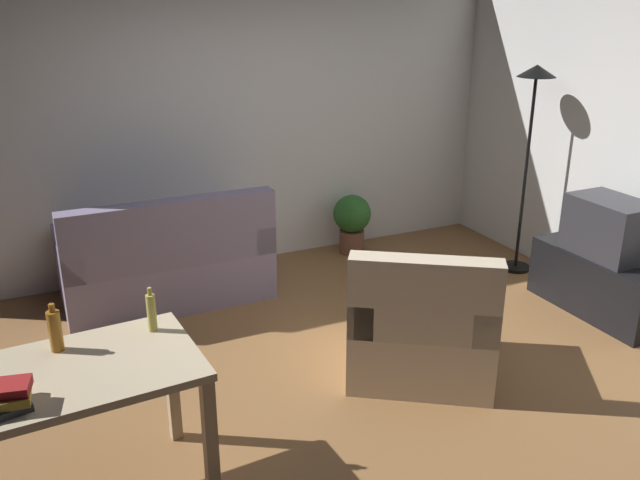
% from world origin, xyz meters
% --- Properties ---
extents(ground_plane, '(5.20, 4.40, 0.02)m').
position_xyz_m(ground_plane, '(0.00, 0.00, -0.01)').
color(ground_plane, olive).
extents(wall_rear, '(5.20, 0.10, 2.70)m').
position_xyz_m(wall_rear, '(0.00, 2.20, 1.35)').
color(wall_rear, white).
rests_on(wall_rear, ground_plane).
extents(couch, '(1.62, 0.84, 0.92)m').
position_xyz_m(couch, '(-0.75, 1.59, 0.31)').
color(couch, gray).
rests_on(couch, ground_plane).
extents(tv_stand, '(0.44, 1.10, 0.48)m').
position_xyz_m(tv_stand, '(2.25, -0.06, 0.24)').
color(tv_stand, black).
rests_on(tv_stand, ground_plane).
extents(tv, '(0.41, 0.60, 0.44)m').
position_xyz_m(tv, '(2.25, -0.06, 0.70)').
color(tv, '#2D2D33').
rests_on(tv, tv_stand).
extents(torchiere_lamp, '(0.32, 0.32, 1.81)m').
position_xyz_m(torchiere_lamp, '(2.25, 0.90, 1.41)').
color(torchiere_lamp, black).
rests_on(torchiere_lamp, ground_plane).
extents(desk, '(1.24, 0.77, 0.76)m').
position_xyz_m(desk, '(-1.68, -0.58, 0.65)').
color(desk, '#C6B28E').
rests_on(desk, ground_plane).
extents(potted_plant, '(0.36, 0.36, 0.57)m').
position_xyz_m(potted_plant, '(1.09, 1.90, 0.33)').
color(potted_plant, brown).
rests_on(potted_plant, ground_plane).
extents(armchair, '(1.21, 1.20, 0.92)m').
position_xyz_m(armchair, '(0.49, -0.23, 0.32)').
color(armchair, beige).
rests_on(armchair, ground_plane).
extents(bottle_amber, '(0.06, 0.06, 0.24)m').
position_xyz_m(bottle_amber, '(-1.69, -0.36, 0.87)').
color(bottle_amber, '#9E6019').
rests_on(bottle_amber, desk).
extents(bottle_squat, '(0.05, 0.05, 0.24)m').
position_xyz_m(bottle_squat, '(-1.23, -0.36, 0.86)').
color(bottle_squat, '#BCB24C').
rests_on(bottle_squat, desk).
extents(book_stack, '(0.21, 0.20, 0.11)m').
position_xyz_m(book_stack, '(-1.91, -0.78, 0.82)').
color(book_stack, '#333338').
rests_on(book_stack, desk).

